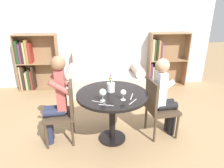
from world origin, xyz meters
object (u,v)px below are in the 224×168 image
object	(u,v)px
bookshelf_left	(32,64)
chair_left	(64,110)
person_right	(164,96)
wine_glass_right	(123,93)
flower_vase	(111,86)
couch	(105,78)
wine_glass_left	(103,93)
chair_right	(158,106)
bookshelf_right	(162,61)
person_left	(56,99)

from	to	relation	value
bookshelf_left	chair_left	bearing A→B (deg)	-64.35
person_right	wine_glass_right	xyz separation A→B (m)	(-0.66, -0.30, 0.21)
flower_vase	couch	bearing A→B (deg)	89.53
chair_left	person_right	distance (m)	1.48
wine_glass_right	flower_vase	xyz separation A→B (m)	(-0.14, 0.28, -0.02)
person_right	wine_glass_left	world-z (taller)	person_right
wine_glass_right	chair_right	bearing A→B (deg)	26.31
bookshelf_left	chair_right	bearing A→B (deg)	-40.76
bookshelf_left	person_right	distance (m)	3.19
chair_left	flower_vase	xyz separation A→B (m)	(0.68, 0.01, 0.34)
bookshelf_left	bookshelf_right	size ratio (longest dim) A/B	1.00
bookshelf_right	person_left	size ratio (longest dim) A/B	1.01
person_right	wine_glass_left	distance (m)	1.00
chair_left	wine_glass_right	world-z (taller)	chair_left
person_left	wine_glass_right	distance (m)	0.95
couch	bookshelf_right	world-z (taller)	bookshelf_right
couch	bookshelf_right	xyz separation A→B (m)	(1.41, 0.27, 0.30)
bookshelf_left	chair_right	distance (m)	3.13
chair_right	wine_glass_left	world-z (taller)	wine_glass_left
bookshelf_right	flower_vase	world-z (taller)	bookshelf_right
person_right	flower_vase	distance (m)	0.82
wine_glass_left	wine_glass_right	bearing A→B (deg)	0.37
person_left	chair_right	bearing A→B (deg)	86.16
couch	chair_right	distance (m)	1.92
couch	person_right	bearing A→B (deg)	-66.04
bookshelf_left	flower_vase	size ratio (longest dim) A/B	4.89
bookshelf_left	wine_glass_left	world-z (taller)	bookshelf_left
bookshelf_left	bookshelf_right	xyz separation A→B (m)	(3.09, 0.00, -0.01)
couch	chair_right	bearing A→B (deg)	-68.73
person_right	wine_glass_left	bearing A→B (deg)	101.08
person_right	flower_vase	size ratio (longest dim) A/B	4.56
chair_right	person_right	world-z (taller)	person_right
bookshelf_left	flower_vase	world-z (taller)	bookshelf_left
bookshelf_right	person_left	world-z (taller)	bookshelf_right
chair_left	person_right	xyz separation A→B (m)	(1.48, 0.03, 0.15)
chair_left	person_left	bearing A→B (deg)	-86.78
couch	chair_right	size ratio (longest dim) A/B	1.88
bookshelf_left	chair_right	xyz separation A→B (m)	(2.37, -2.04, -0.13)
couch	person_left	bearing A→B (deg)	-113.40
couch	chair_left	distance (m)	1.93
wine_glass_right	wine_glass_left	bearing A→B (deg)	-179.63
bookshelf_right	flower_vase	distance (m)	2.50
person_left	chair_left	bearing A→B (deg)	93.22
couch	bookshelf_left	xyz separation A→B (m)	(-1.68, 0.27, 0.31)
person_left	wine_glass_left	bearing A→B (deg)	63.02
couch	flower_vase	bearing A→B (deg)	-90.47
bookshelf_right	flower_vase	xyz separation A→B (m)	(-1.42, -2.05, 0.23)
couch	flower_vase	world-z (taller)	flower_vase
chair_right	flower_vase	distance (m)	0.79
wine_glass_right	flower_vase	distance (m)	0.31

